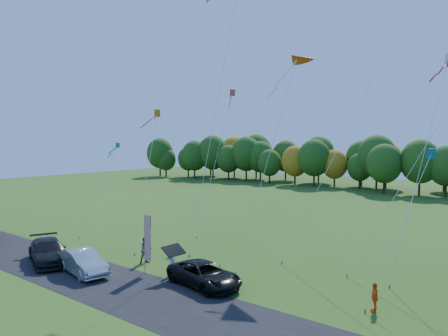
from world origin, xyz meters
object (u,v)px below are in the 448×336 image
Objects in this scene: silver_sedan at (83,262)px; feather_flag at (147,237)px; black_suv at (204,274)px; person_east at (375,297)px.

feather_flag is at bearing -41.79° from silver_sedan.
silver_sedan is 4.79m from feather_flag.
feather_flag is at bearing 107.60° from black_suv.
black_suv is 1.29× the size of feather_flag.
feather_flag is (3.53, 2.73, 1.74)m from silver_sedan.
person_east reaches higher than black_suv.
person_east is 0.38× the size of feather_flag.
black_suv is at bearing -104.79° from person_east.
feather_flag is (-14.54, -3.30, 1.77)m from person_east.
person_east is at bearing 12.80° from feather_flag.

